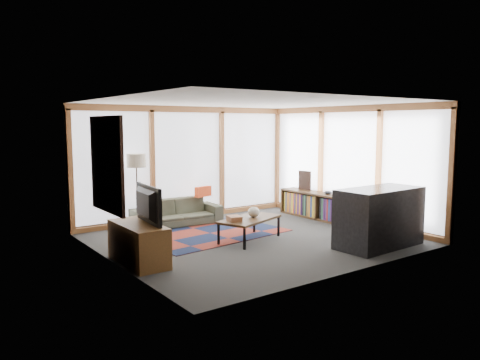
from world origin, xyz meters
TOP-DOWN VIEW (x-y plane):
  - ground at (0.00, 0.00)m, footprint 5.50×5.50m
  - room_envelope at (0.49, 0.56)m, footprint 5.52×5.02m
  - rug at (-0.44, 0.83)m, footprint 3.08×2.16m
  - sofa at (-0.58, 1.95)m, footprint 1.97×0.86m
  - pillow_left at (-1.21, 1.94)m, footprint 0.41×0.15m
  - pillow_right at (0.10, 1.97)m, footprint 0.44×0.22m
  - floor_lamp at (-1.45, 2.06)m, footprint 0.40×0.40m
  - coffee_table at (-0.12, -0.09)m, footprint 1.44×1.05m
  - book_stack at (-0.51, -0.13)m, footprint 0.28×0.32m
  - vase at (-0.01, -0.06)m, footprint 0.24×0.24m
  - bookshelf at (2.43, 0.52)m, footprint 0.44×2.43m
  - bowl_a at (2.47, -0.02)m, footprint 0.21×0.21m
  - bowl_b at (2.43, 0.34)m, footprint 0.18×0.18m
  - shelf_picture at (2.54, 1.22)m, footprint 0.09×0.35m
  - tv_console at (-2.44, -0.23)m, footprint 0.53×1.27m
  - television at (-2.35, -0.23)m, footprint 0.24×1.05m
  - bar_counter at (1.51, -1.79)m, footprint 1.70×0.84m

SIDE VIEW (x-z plane):
  - ground at x=0.00m, z-range 0.00..0.00m
  - rug at x=-0.44m, z-range 0.00..0.01m
  - coffee_table at x=-0.12m, z-range 0.00..0.43m
  - sofa at x=-0.58m, z-range 0.00..0.56m
  - bookshelf at x=2.43m, z-range 0.00..0.61m
  - tv_console at x=-2.44m, z-range 0.00..0.64m
  - book_stack at x=-0.51m, z-range 0.43..0.52m
  - bar_counter at x=1.51m, z-range 0.00..1.06m
  - vase at x=-0.01m, z-range 0.43..0.63m
  - bowl_b at x=2.43m, z-range 0.61..0.69m
  - bowl_a at x=2.47m, z-range 0.61..0.70m
  - pillow_left at x=-1.21m, z-range 0.56..0.79m
  - pillow_right at x=0.10m, z-range 0.56..0.79m
  - floor_lamp at x=-1.45m, z-range 0.00..1.59m
  - shelf_picture at x=2.54m, z-range 0.61..1.07m
  - television at x=-2.35m, z-range 0.64..1.23m
  - room_envelope at x=0.49m, z-range 0.23..2.85m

